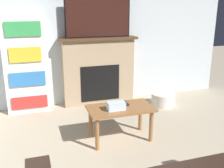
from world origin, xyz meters
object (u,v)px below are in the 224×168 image
object	(u,v)px
fireplace	(99,71)
tv	(98,18)
bookshelf	(26,65)
storage_basket	(163,99)
coffee_table	(121,113)

from	to	relation	value
fireplace	tv	world-z (taller)	tv
tv	bookshelf	bearing A→B (deg)	-179.80
bookshelf	tv	bearing A→B (deg)	0.20
bookshelf	storage_basket	distance (m)	2.38
fireplace	bookshelf	distance (m)	1.21
fireplace	storage_basket	size ratio (longest dim) A/B	3.30
fireplace	tv	distance (m)	0.90
coffee_table	storage_basket	xyz separation A→B (m)	(1.12, 0.92, -0.26)
coffee_table	bookshelf	size ratio (longest dim) A/B	0.54
storage_basket	tv	bearing A→B (deg)	155.61
tv	bookshelf	world-z (taller)	tv
tv	storage_basket	xyz separation A→B (m)	(1.04, -0.47, -1.38)
bookshelf	storage_basket	size ratio (longest dim) A/B	3.80
tv	bookshelf	distance (m)	1.39
fireplace	storage_basket	distance (m)	1.24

